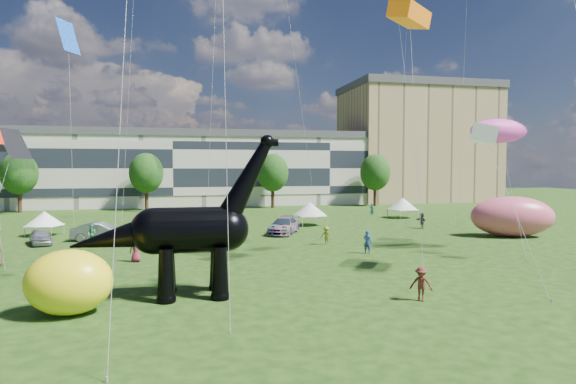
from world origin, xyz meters
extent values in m
plane|color=#16330C|center=(0.00, 0.00, 0.00)|extent=(220.00, 220.00, 0.00)
cube|color=beige|center=(-8.00, 62.00, 6.00)|extent=(78.00, 11.00, 12.00)
cube|color=tan|center=(40.00, 65.00, 11.00)|extent=(28.00, 18.00, 22.00)
cylinder|color=#382314|center=(-30.00, 53.00, 1.60)|extent=(0.56, 0.56, 3.20)
ellipsoid|color=#14380F|center=(-30.00, 53.00, 6.32)|extent=(5.20, 5.20, 6.24)
cylinder|color=#382314|center=(-12.00, 53.00, 1.60)|extent=(0.56, 0.56, 3.20)
ellipsoid|color=#14380F|center=(-12.00, 53.00, 6.32)|extent=(5.20, 5.20, 6.24)
cylinder|color=#382314|center=(8.00, 53.00, 1.60)|extent=(0.56, 0.56, 3.20)
ellipsoid|color=#14380F|center=(8.00, 53.00, 6.32)|extent=(5.20, 5.20, 6.24)
cylinder|color=#382314|center=(26.00, 53.00, 1.60)|extent=(0.56, 0.56, 3.20)
ellipsoid|color=#14380F|center=(26.00, 53.00, 6.32)|extent=(5.20, 5.20, 6.24)
cone|color=black|center=(-7.56, -0.25, 1.33)|extent=(0.93, 0.93, 2.67)
sphere|color=black|center=(-7.56, -0.25, 0.16)|extent=(0.98, 0.98, 0.98)
cone|color=black|center=(-7.54, 1.71, 1.33)|extent=(0.93, 0.93, 2.67)
sphere|color=black|center=(-7.54, 1.71, 0.16)|extent=(0.98, 0.98, 0.98)
cone|color=black|center=(-4.89, -0.28, 1.33)|extent=(0.93, 0.93, 2.67)
sphere|color=black|center=(-4.89, -0.28, 0.16)|extent=(0.98, 0.98, 0.98)
cone|color=black|center=(-4.87, 1.68, 1.33)|extent=(0.93, 0.93, 2.67)
sphere|color=black|center=(-4.87, 1.68, 0.16)|extent=(0.98, 0.98, 0.98)
cylinder|color=black|center=(-6.30, 0.72, 3.47)|extent=(3.76, 2.44, 2.40)
sphere|color=black|center=(-8.17, 0.73, 3.47)|extent=(2.40, 2.40, 2.40)
sphere|color=black|center=(-4.43, 0.70, 3.47)|extent=(2.31, 2.31, 2.31)
cone|color=black|center=(-3.35, 0.69, 6.04)|extent=(3.36, 1.36, 4.71)
sphere|color=black|center=(-2.26, 0.68, 8.09)|extent=(0.75, 0.75, 0.75)
cylinder|color=black|center=(-2.00, 0.68, 8.04)|extent=(0.63, 0.40, 0.39)
cone|color=black|center=(-10.00, 0.75, 3.17)|extent=(4.72, 1.91, 2.61)
imported|color=#B7B8BC|center=(-18.75, 20.58, 0.67)|extent=(2.81, 4.24, 1.34)
imported|color=slate|center=(-13.95, 21.54, 0.83)|extent=(5.32, 2.84, 1.67)
imported|color=silver|center=(-3.19, 28.17, 0.77)|extent=(5.93, 3.48, 1.55)
imported|color=#595960|center=(3.32, 22.47, 0.82)|extent=(4.61, 6.07, 1.64)
cube|color=silver|center=(7.69, 28.65, 1.13)|extent=(3.40, 3.40, 0.12)
cone|color=silver|center=(7.69, 28.65, 1.95)|extent=(4.30, 4.30, 1.54)
cylinder|color=#999999|center=(6.42, 27.07, 0.56)|extent=(0.06, 0.06, 1.13)
cylinder|color=#999999|center=(9.28, 27.38, 0.56)|extent=(0.06, 0.06, 1.13)
cylinder|color=#999999|center=(6.11, 29.92, 0.56)|extent=(0.06, 0.06, 1.13)
cylinder|color=#999999|center=(8.96, 30.24, 0.56)|extent=(0.06, 0.06, 1.13)
cube|color=silver|center=(21.85, 33.88, 1.10)|extent=(3.53, 3.53, 0.12)
cone|color=silver|center=(21.85, 33.88, 1.91)|extent=(4.47, 4.47, 1.51)
cylinder|color=#999999|center=(20.74, 32.24, 0.55)|extent=(0.06, 0.06, 1.10)
cylinder|color=#999999|center=(23.50, 32.77, 0.55)|extent=(0.06, 0.06, 1.10)
cylinder|color=#999999|center=(20.20, 34.99, 0.55)|extent=(0.06, 0.06, 1.10)
cylinder|color=#999999|center=(22.96, 35.53, 0.55)|extent=(0.06, 0.06, 1.10)
cube|color=white|center=(-19.85, 26.26, 1.00)|extent=(3.29, 3.29, 0.11)
cone|color=white|center=(-19.85, 26.26, 1.73)|extent=(4.17, 4.17, 1.37)
cylinder|color=#999999|center=(-21.39, 25.31, 0.50)|extent=(0.05, 0.05, 1.00)
cylinder|color=#999999|center=(-18.91, 24.72, 0.50)|extent=(0.05, 0.05, 1.00)
cylinder|color=#999999|center=(-20.80, 27.79, 0.50)|extent=(0.05, 0.05, 1.00)
cylinder|color=#999999|center=(-18.32, 27.20, 0.50)|extent=(0.05, 0.05, 1.00)
ellipsoid|color=#E35874|center=(24.43, 15.69, 1.96)|extent=(8.67, 6.16, 3.92)
ellipsoid|color=yellow|center=(-11.82, -1.34, 1.50)|extent=(4.11, 3.29, 2.99)
imported|color=maroon|center=(4.95, -2.82, 0.87)|extent=(1.29, 1.16, 1.74)
imported|color=#378B57|center=(-14.49, 20.16, 0.84)|extent=(1.03, 0.96, 1.68)
imported|color=maroon|center=(-9.95, 10.72, 0.89)|extent=(0.93, 0.65, 1.79)
imported|color=olive|center=(5.47, 14.94, 0.82)|extent=(1.22, 1.03, 1.63)
imported|color=#2F7773|center=(18.71, 36.67, 0.90)|extent=(0.72, 0.79, 1.80)
imported|color=#522E69|center=(-2.08, 27.53, 0.88)|extent=(1.11, 0.81, 1.75)
imported|color=black|center=(18.96, 23.30, 0.87)|extent=(0.73, 1.67, 1.74)
imported|color=#274790|center=(7.36, 10.27, 0.91)|extent=(0.77, 0.78, 1.82)
cube|color=white|center=(11.92, 2.31, 8.78)|extent=(3.22, 3.66, 1.31)
ellipsoid|color=#D63BAB|center=(18.13, 9.41, 9.63)|extent=(4.93, 5.17, 1.93)
cube|color=orange|center=(8.13, 5.18, 16.81)|extent=(3.78, 3.55, 1.37)
plane|color=blue|center=(-17.64, 27.96, 19.84)|extent=(2.42, 3.50, 3.30)
plane|color=black|center=(-21.94, 25.04, 8.94)|extent=(3.36, 3.81, 2.87)
camera|label=1|loc=(-6.80, -24.66, 6.75)|focal=30.00mm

